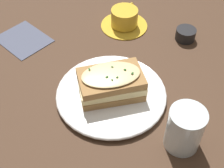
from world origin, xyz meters
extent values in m
plane|color=#473021|center=(0.00, 0.00, 0.00)|extent=(2.40, 2.40, 0.00)
cylinder|color=white|center=(0.01, 0.00, 0.01)|extent=(0.25, 0.25, 0.02)
torus|color=white|center=(0.01, 0.00, 0.01)|extent=(0.27, 0.27, 0.01)
cube|color=#A37542|center=(0.01, 0.00, 0.02)|extent=(0.13, 0.17, 0.02)
cube|color=#EFDB93|center=(0.01, 0.00, 0.04)|extent=(0.13, 0.17, 0.02)
cube|color=#A37542|center=(0.01, 0.00, 0.06)|extent=(0.13, 0.17, 0.02)
ellipsoid|color=beige|center=(0.01, 0.00, 0.08)|extent=(0.12, 0.16, 0.01)
cube|color=#2D6028|center=(-0.02, -0.04, 0.08)|extent=(0.01, 0.01, 0.00)
cube|color=#2D6028|center=(0.02, -0.01, 0.08)|extent=(0.01, 0.00, 0.00)
cube|color=#2D6028|center=(-0.01, 0.01, 0.08)|extent=(0.00, 0.00, 0.00)
cube|color=#2D6028|center=(-0.01, -0.01, 0.08)|extent=(0.00, 0.01, 0.00)
cube|color=#2D6028|center=(0.00, -0.03, 0.08)|extent=(0.01, 0.01, 0.00)
cube|color=#2D6028|center=(0.00, 0.01, 0.08)|extent=(0.00, 0.01, 0.00)
cube|color=#2D6028|center=(0.04, 0.04, 0.08)|extent=(0.01, 0.00, 0.00)
cylinder|color=gold|center=(0.24, -0.18, 0.00)|extent=(0.14, 0.14, 0.01)
cylinder|color=gold|center=(0.24, -0.18, 0.03)|extent=(0.08, 0.08, 0.05)
cylinder|color=#381E0F|center=(0.24, -0.18, 0.05)|extent=(0.07, 0.07, 0.00)
torus|color=gold|center=(0.26, -0.22, 0.03)|extent=(0.03, 0.04, 0.04)
cylinder|color=silver|center=(-0.18, -0.07, 0.05)|extent=(0.08, 0.08, 0.10)
cube|color=#4C5166|center=(0.32, 0.12, 0.00)|extent=(0.17, 0.16, 0.00)
cylinder|color=black|center=(0.09, -0.30, 0.02)|extent=(0.06, 0.06, 0.03)
camera|label=1|loc=(-0.43, 0.25, 0.59)|focal=50.00mm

